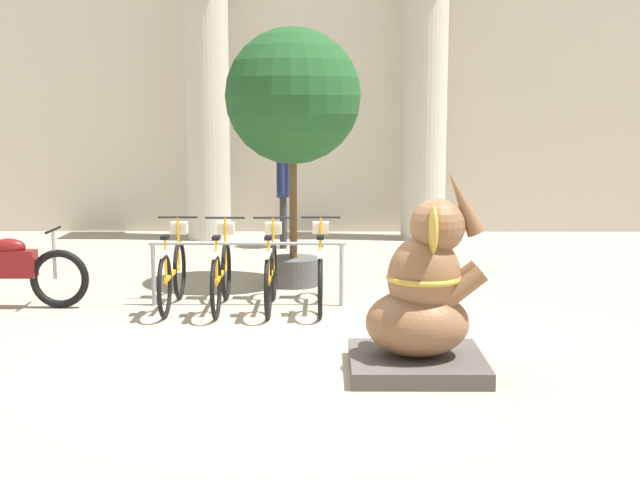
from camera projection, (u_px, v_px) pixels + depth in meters
The scene contains 13 objects.
ground_plane at pixel (307, 349), 8.70m from camera, with size 60.00×60.00×0.00m, color #9E937F.
building_facade at pixel (316, 73), 16.78m from camera, with size 20.00×0.20×6.00m.
column_left at pixel (207, 93), 15.85m from camera, with size 1.00×1.00×5.16m.
column_right at pixel (425, 93), 15.83m from camera, with size 1.00×1.00×5.16m.
bike_rack at pixel (247, 259), 10.55m from camera, with size 2.34×0.05×0.77m.
bicycle_0 at pixel (173, 272), 10.47m from camera, with size 0.48×1.74×1.04m.
bicycle_1 at pixel (222, 273), 10.42m from camera, with size 0.48×1.74×1.04m.
bicycle_2 at pixel (271, 273), 10.42m from camera, with size 0.48×1.74×1.04m.
bicycle_3 at pixel (320, 272), 10.47m from camera, with size 0.48×1.74×1.04m.
elephant_statue at pixel (423, 304), 7.88m from camera, with size 1.19×1.19×1.82m.
motorcycle at pixel (2, 269), 10.44m from camera, with size 2.06×0.55×0.94m.
person_pedestrian at pixel (283, 184), 14.97m from camera, with size 0.24×0.47×1.78m.
potted_tree at pixel (293, 102), 11.55m from camera, with size 1.77×1.77×3.38m.
Camera 1 is at (0.19, -8.45, 2.31)m, focal length 50.00 mm.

